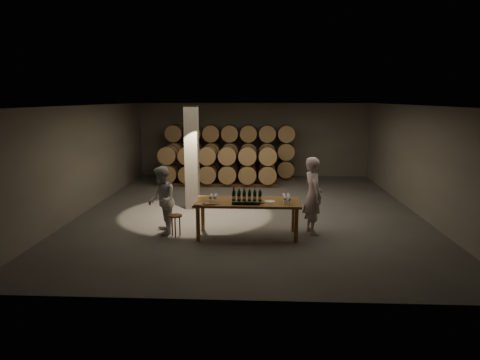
{
  "coord_description": "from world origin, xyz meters",
  "views": [
    {
      "loc": [
        0.3,
        -12.8,
        3.41
      ],
      "look_at": [
        -0.27,
        -0.79,
        1.1
      ],
      "focal_mm": 32.0,
      "sensor_mm": 36.0,
      "label": 1
    }
  ],
  "objects_px": {
    "stool": "(176,219)",
    "person_woman": "(162,200)",
    "bottle_cluster": "(247,196)",
    "notebook_near": "(209,204)",
    "tasting_table": "(247,205)",
    "person_man": "(313,196)",
    "plate": "(270,202)"
  },
  "relations": [
    {
      "from": "tasting_table",
      "to": "notebook_near",
      "type": "distance_m",
      "value": 0.98
    },
    {
      "from": "bottle_cluster",
      "to": "notebook_near",
      "type": "height_order",
      "value": "bottle_cluster"
    },
    {
      "from": "bottle_cluster",
      "to": "notebook_near",
      "type": "xyz_separation_m",
      "value": [
        -0.89,
        -0.38,
        -0.11
      ]
    },
    {
      "from": "tasting_table",
      "to": "person_woman",
      "type": "distance_m",
      "value": 2.17
    },
    {
      "from": "tasting_table",
      "to": "person_woman",
      "type": "xyz_separation_m",
      "value": [
        -2.17,
        0.08,
        0.07
      ]
    },
    {
      "from": "person_man",
      "to": "notebook_near",
      "type": "bearing_deg",
      "value": 90.39
    },
    {
      "from": "bottle_cluster",
      "to": "person_woman",
      "type": "bearing_deg",
      "value": 178.09
    },
    {
      "from": "stool",
      "to": "tasting_table",
      "type": "bearing_deg",
      "value": 3.9
    },
    {
      "from": "tasting_table",
      "to": "notebook_near",
      "type": "relative_size",
      "value": 10.61
    },
    {
      "from": "bottle_cluster",
      "to": "plate",
      "type": "relative_size",
      "value": 2.71
    },
    {
      "from": "stool",
      "to": "person_woman",
      "type": "bearing_deg",
      "value": 152.46
    },
    {
      "from": "bottle_cluster",
      "to": "plate",
      "type": "distance_m",
      "value": 0.58
    },
    {
      "from": "plate",
      "to": "person_man",
      "type": "xyz_separation_m",
      "value": [
        1.1,
        0.38,
        0.08
      ]
    },
    {
      "from": "plate",
      "to": "person_woman",
      "type": "bearing_deg",
      "value": 176.94
    },
    {
      "from": "notebook_near",
      "to": "tasting_table",
      "type": "bearing_deg",
      "value": 11.3
    },
    {
      "from": "bottle_cluster",
      "to": "plate",
      "type": "height_order",
      "value": "bottle_cluster"
    },
    {
      "from": "plate",
      "to": "notebook_near",
      "type": "distance_m",
      "value": 1.49
    },
    {
      "from": "tasting_table",
      "to": "notebook_near",
      "type": "bearing_deg",
      "value": -157.51
    },
    {
      "from": "tasting_table",
      "to": "plate",
      "type": "xyz_separation_m",
      "value": [
        0.55,
        -0.07,
        0.11
      ]
    },
    {
      "from": "bottle_cluster",
      "to": "person_man",
      "type": "height_order",
      "value": "person_man"
    },
    {
      "from": "plate",
      "to": "person_woman",
      "type": "xyz_separation_m",
      "value": [
        -2.72,
        0.15,
        -0.04
      ]
    },
    {
      "from": "person_woman",
      "to": "person_man",
      "type": "bearing_deg",
      "value": 76.31
    },
    {
      "from": "stool",
      "to": "person_woman",
      "type": "xyz_separation_m",
      "value": [
        -0.38,
        0.2,
        0.42
      ]
    },
    {
      "from": "person_man",
      "to": "person_woman",
      "type": "height_order",
      "value": "person_man"
    },
    {
      "from": "bottle_cluster",
      "to": "notebook_near",
      "type": "relative_size",
      "value": 3.0
    },
    {
      "from": "notebook_near",
      "to": "person_man",
      "type": "height_order",
      "value": "person_man"
    },
    {
      "from": "notebook_near",
      "to": "person_man",
      "type": "xyz_separation_m",
      "value": [
        2.55,
        0.69,
        0.07
      ]
    },
    {
      "from": "tasting_table",
      "to": "person_man",
      "type": "distance_m",
      "value": 1.69
    },
    {
      "from": "stool",
      "to": "person_woman",
      "type": "distance_m",
      "value": 0.6
    },
    {
      "from": "stool",
      "to": "person_woman",
      "type": "relative_size",
      "value": 0.32
    },
    {
      "from": "person_man",
      "to": "person_woman",
      "type": "xyz_separation_m",
      "value": [
        -3.81,
        -0.24,
        -0.11
      ]
    },
    {
      "from": "person_woman",
      "to": "plate",
      "type": "bearing_deg",
      "value": 69.68
    }
  ]
}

